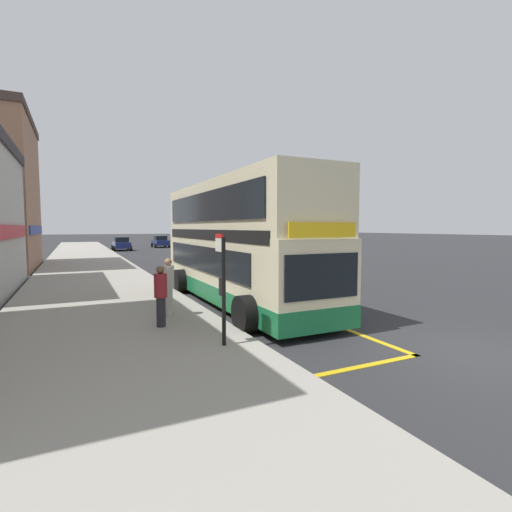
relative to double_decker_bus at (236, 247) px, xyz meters
The scene contains 9 objects.
ground_plane 24.67m from the double_decker_bus, 84.26° to the left, with size 260.00×260.00×0.00m, color #28282B.
pavement_near 24.95m from the double_decker_bus, 100.52° to the left, with size 6.00×76.00×0.14m, color gray.
double_decker_bus is the anchor object (origin of this frame).
bus_bay_markings 2.06m from the double_decker_bus, behind, with size 2.87×14.28×0.01m.
bus_stop_sign 5.48m from the double_decker_bus, 115.98° to the right, with size 0.09×0.51×2.49m.
parked_car_navy_ahead 35.26m from the double_decker_bus, 90.48° to the left, with size 2.09×4.20×1.62m.
parked_car_navy_far 40.84m from the double_decker_bus, 82.39° to the left, with size 2.09×4.20×1.62m.
pedestrian_waiting_near_sign 4.46m from the double_decker_bus, 140.26° to the right, with size 0.34×0.34×1.63m.
pedestrian_further_back 3.46m from the double_decker_bus, 150.09° to the right, with size 0.34×0.34×1.73m.
Camera 1 is at (-7.79, -5.24, 2.78)m, focal length 26.52 mm.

